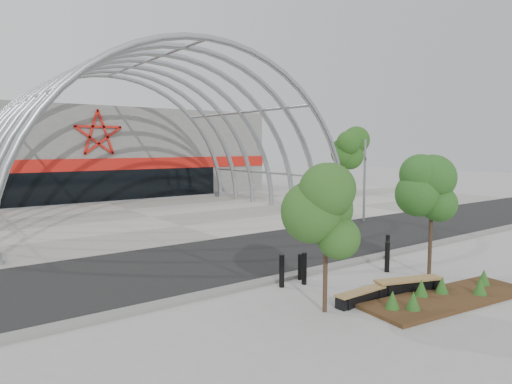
# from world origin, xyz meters

# --- Properties ---
(ground) EXTENTS (140.00, 140.00, 0.00)m
(ground) POSITION_xyz_m (0.00, 0.00, 0.00)
(ground) COLOR #989893
(ground) RESTS_ON ground
(road) EXTENTS (140.00, 7.00, 0.02)m
(road) POSITION_xyz_m (0.00, 3.50, 0.01)
(road) COLOR black
(road) RESTS_ON ground
(forecourt) EXTENTS (60.00, 17.00, 0.04)m
(forecourt) POSITION_xyz_m (0.00, 15.50, 0.02)
(forecourt) COLOR gray
(forecourt) RESTS_ON ground
(kerb) EXTENTS (60.00, 0.50, 0.12)m
(kerb) POSITION_xyz_m (0.00, -0.25, 0.06)
(kerb) COLOR slate
(kerb) RESTS_ON ground
(arena_building) EXTENTS (34.00, 15.24, 8.00)m
(arena_building) POSITION_xyz_m (0.00, 33.45, 3.99)
(arena_building) COLOR slate
(arena_building) RESTS_ON ground
(vault_canopy) EXTENTS (20.80, 15.80, 20.36)m
(vault_canopy) POSITION_xyz_m (0.00, 15.50, 0.02)
(vault_canopy) COLOR #9BA0A5
(vault_canopy) RESTS_ON ground
(planting_bed) EXTENTS (6.01, 2.47, 0.62)m
(planting_bed) POSITION_xyz_m (0.60, -4.86, 0.15)
(planting_bed) COLOR #342512
(planting_bed) RESTS_ON ground
(signal_pole) EXTENTS (0.20, 0.72, 5.05)m
(signal_pole) POSITION_xyz_m (9.91, 6.24, 2.64)
(signal_pole) COLOR gray
(signal_pole) RESTS_ON ground
(street_tree_0) EXTENTS (1.75, 1.75, 3.99)m
(street_tree_0) POSITION_xyz_m (-3.04, -3.37, 2.87)
(street_tree_0) COLOR #312016
(street_tree_0) RESTS_ON ground
(street_tree_1) EXTENTS (1.67, 1.67, 3.95)m
(street_tree_1) POSITION_xyz_m (2.50, -3.06, 2.84)
(street_tree_1) COLOR black
(street_tree_1) RESTS_ON ground
(bench_0) EXTENTS (1.87, 0.42, 0.39)m
(bench_0) POSITION_xyz_m (-1.70, -3.52, 0.19)
(bench_0) COLOR black
(bench_0) RESTS_ON ground
(bench_1) EXTENTS (2.29, 1.21, 0.47)m
(bench_1) POSITION_xyz_m (0.25, -3.79, 0.23)
(bench_1) COLOR black
(bench_1) RESTS_ON ground
(bollard_0) EXTENTS (0.17, 0.17, 1.08)m
(bollard_0) POSITION_xyz_m (-2.58, -0.92, 0.54)
(bollard_0) COLOR black
(bollard_0) RESTS_ON ground
(bollard_1) EXTENTS (0.17, 0.17, 1.08)m
(bollard_1) POSITION_xyz_m (-1.76, -1.12, 0.54)
(bollard_1) COLOR black
(bollard_1) RESTS_ON ground
(bollard_2) EXTENTS (0.14, 0.14, 0.91)m
(bollard_2) POSITION_xyz_m (-1.53, -0.65, 0.45)
(bollard_2) COLOR black
(bollard_2) RESTS_ON ground
(bollard_3) EXTENTS (0.18, 0.18, 1.12)m
(bollard_3) POSITION_xyz_m (1.73, -1.82, 0.56)
(bollard_3) COLOR black
(bollard_3) RESTS_ON ground
(bollard_4) EXTENTS (0.17, 0.17, 1.03)m
(bollard_4) POSITION_xyz_m (3.22, -0.69, 0.52)
(bollard_4) COLOR black
(bollard_4) RESTS_ON ground
(bg_tree_1) EXTENTS (2.70, 2.70, 5.91)m
(bg_tree_1) POSITION_xyz_m (21.00, 18.00, 4.25)
(bg_tree_1) COLOR black
(bg_tree_1) RESTS_ON ground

